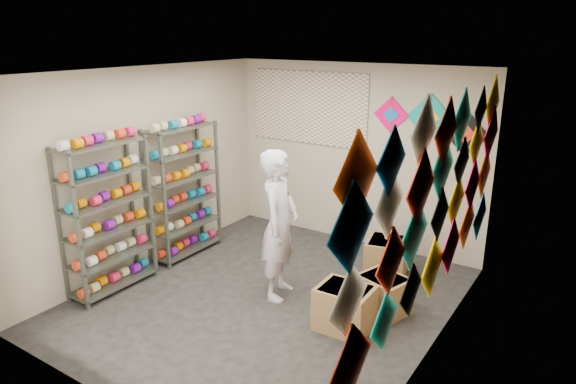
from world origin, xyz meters
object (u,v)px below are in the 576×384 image
Objects in this scene: shelf_rack_back at (183,191)px; carton_a at (345,308)px; shelf_rack_front at (107,218)px; shopkeeper at (279,225)px; carton_c at (386,257)px; carton_b at (383,294)px.

shelf_rack_back is 3.00m from carton_a.
carton_a is at bearing -10.24° from shelf_rack_back.
shelf_rack_front is 1.30m from shelf_rack_back.
shelf_rack_back is 3.26× the size of carton_a.
shopkeeper reaches higher than carton_c.
shopkeeper reaches higher than carton_b.
carton_a is at bearing 15.28° from shelf_rack_front.
carton_b is (3.07, 0.04, -0.73)m from shelf_rack_back.
shelf_rack_back is 3.36× the size of carton_c.
carton_a is 1.09× the size of carton_b.
carton_c reaches higher than carton_a.
shopkeeper is at bearing 165.43° from carton_a.
shopkeeper is 1.45m from carton_b.
shopkeeper is at bearing -138.52° from carton_c.
carton_a is at bearing -97.52° from carton_c.
shelf_rack_back is 2.97m from carton_c.
shelf_rack_front is at bearing -90.00° from shelf_rack_back.
shelf_rack_front is 2.11m from shopkeeper.
carton_a reaches higher than carton_b.
shelf_rack_back is at bearing 90.00° from shelf_rack_front.
shelf_rack_back is 1.87m from shopkeeper.
shelf_rack_front is 3.05m from carton_a.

